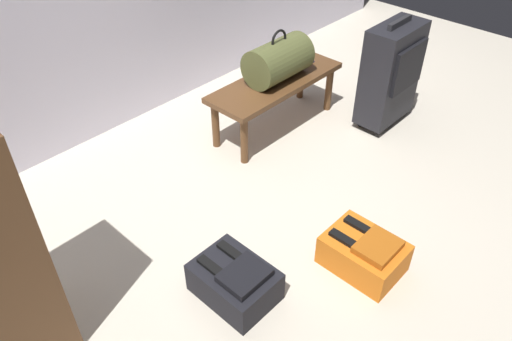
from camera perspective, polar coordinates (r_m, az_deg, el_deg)
ground_plane at (r=2.74m, az=4.89°, el=-6.12°), size 6.60×6.60×0.00m
bench at (r=3.33m, az=2.30°, el=9.66°), size 1.00×0.36×0.37m
duffel_bag_olive at (r=3.26m, az=2.60°, el=12.64°), size 0.44×0.26×0.34m
cell_phone at (r=3.57m, az=5.53°, el=12.64°), size 0.07×0.14×0.01m
suitcase_upright_charcoal at (r=3.47m, az=15.37°, el=10.86°), size 0.44×0.25×0.75m
backpack_dark at (r=2.35m, az=-2.44°, el=-12.69°), size 0.28×0.38×0.21m
backpack_orange at (r=2.52m, az=12.41°, el=-9.34°), size 0.28×0.38×0.21m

